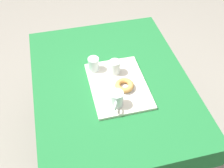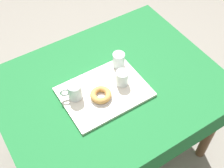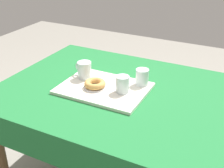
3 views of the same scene
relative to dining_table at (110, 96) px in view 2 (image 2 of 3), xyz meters
name	(u,v)px [view 2 (image 2 of 3)]	position (x,y,z in m)	size (l,w,h in m)	color
ground_plane	(111,147)	(0.00, 0.00, -0.62)	(6.00, 6.00, 0.00)	gray
dining_table	(110,96)	(0.00, 0.00, 0.00)	(1.23, 0.96, 0.73)	#1E6B33
serving_tray	(104,92)	(0.06, 0.03, 0.11)	(0.45, 0.34, 0.02)	silver
tea_mug_left	(74,91)	(0.21, -0.02, 0.17)	(0.11, 0.08, 0.10)	silver
water_glass_near	(122,78)	(-0.05, 0.04, 0.16)	(0.07, 0.07, 0.09)	silver
water_glass_far	(119,60)	(-0.11, -0.09, 0.16)	(0.07, 0.07, 0.09)	silver
donut_plate_left	(101,97)	(0.09, 0.06, 0.13)	(0.12, 0.12, 0.01)	silver
sugar_donut_left	(101,95)	(0.09, 0.06, 0.15)	(0.11, 0.11, 0.03)	tan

